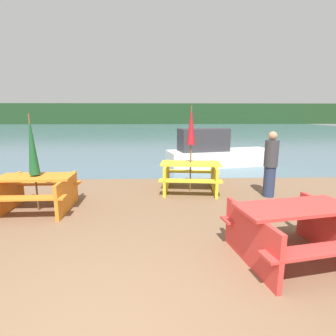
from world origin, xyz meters
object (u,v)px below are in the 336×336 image
Objects in this scene: picnic_table_yellow at (190,174)px; umbrella_crimson at (191,127)px; umbrella_darkgreen at (32,145)px; person at (271,164)px; picnic_table_red at (293,228)px; picnic_table_orange at (37,190)px; boat at (215,152)px.

picnic_table_yellow is 1.27m from umbrella_crimson.
umbrella_darkgreen is 3.73m from umbrella_crimson.
person is (1.92, -0.56, 0.37)m from picnic_table_yellow.
umbrella_crimson is at bearing 107.29° from picnic_table_red.
picnic_table_yellow is at bearing 21.24° from picnic_table_orange.
picnic_table_orange is 0.77× the size of umbrella_darkgreen.
boat is at bearing 44.53° from umbrella_darkgreen.
umbrella_crimson is at bearing 21.24° from umbrella_darkgreen.
umbrella_crimson is at bearing -124.37° from boat.
picnic_table_yellow is 0.39× the size of boat.
boat is at bearing 97.35° from person.
picnic_table_orange is 6.84m from boat.
umbrella_darkgreen reaches higher than picnic_table_red.
boat is (4.87, 4.79, -0.88)m from umbrella_darkgreen.
picnic_table_yellow is at bearing 21.24° from umbrella_darkgreen.
picnic_table_yellow is 0.83× the size of umbrella_darkgreen.
boat reaches higher than picnic_table_yellow.
umbrella_darkgreen is at bearing 0.00° from picnic_table_orange.
picnic_table_red is at bearing -72.71° from umbrella_crimson.
umbrella_darkgreen is at bearing -171.68° from person.
boat is 4.05m from person.
picnic_table_red is 3.81m from umbrella_crimson.
picnic_table_yellow is (-1.07, 3.43, -0.01)m from picnic_table_red.
umbrella_crimson is (3.47, 1.35, 1.27)m from picnic_table_orange.
picnic_table_orange is (-4.54, 2.08, -0.01)m from picnic_table_red.
person is (1.92, -0.56, -0.90)m from umbrella_crimson.
umbrella_darkgreen is 5.48m from person.
picnic_table_orange is 3.93m from umbrella_crimson.
umbrella_darkgreen is (-4.54, 2.08, 0.94)m from picnic_table_red.
picnic_table_yellow is at bearing 163.79° from person.
umbrella_crimson reaches higher than picnic_table_yellow.
boat reaches higher than picnic_table_red.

